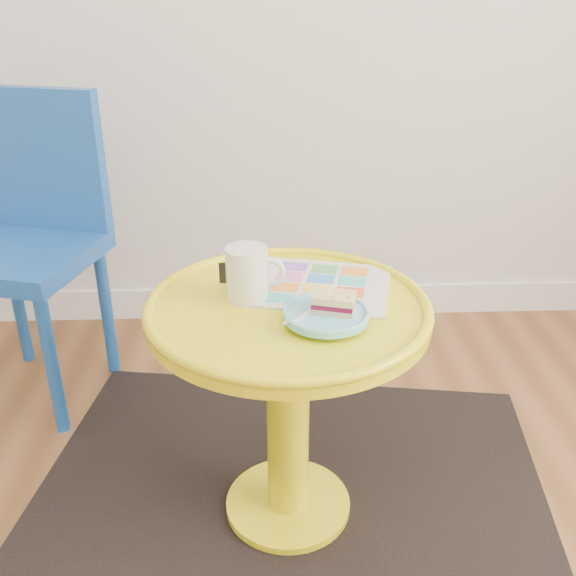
{
  "coord_description": "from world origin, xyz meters",
  "views": [
    {
      "loc": [
        0.36,
        -0.25,
        1.2
      ],
      "look_at": [
        0.41,
        0.96,
        0.61
      ],
      "focal_mm": 40.0,
      "sensor_mm": 36.0,
      "label": 1
    }
  ],
  "objects_px": {
    "plate": "(326,315)",
    "chair": "(30,229)",
    "side_table": "(288,369)",
    "mug": "(248,272)",
    "newspaper": "(319,285)"
  },
  "relations": [
    {
      "from": "side_table",
      "to": "mug",
      "type": "bearing_deg",
      "value": 157.64
    },
    {
      "from": "side_table",
      "to": "newspaper",
      "type": "relative_size",
      "value": 1.95
    },
    {
      "from": "plate",
      "to": "side_table",
      "type": "bearing_deg",
      "value": 131.91
    },
    {
      "from": "side_table",
      "to": "plate",
      "type": "bearing_deg",
      "value": -48.09
    },
    {
      "from": "side_table",
      "to": "chair",
      "type": "height_order",
      "value": "chair"
    },
    {
      "from": "newspaper",
      "to": "mug",
      "type": "height_order",
      "value": "mug"
    },
    {
      "from": "side_table",
      "to": "plate",
      "type": "xyz_separation_m",
      "value": [
        0.07,
        -0.08,
        0.18
      ]
    },
    {
      "from": "mug",
      "to": "plate",
      "type": "distance_m",
      "value": 0.2
    },
    {
      "from": "chair",
      "to": "mug",
      "type": "relative_size",
      "value": 7.18
    },
    {
      "from": "side_table",
      "to": "mug",
      "type": "distance_m",
      "value": 0.24
    },
    {
      "from": "newspaper",
      "to": "mug",
      "type": "relative_size",
      "value": 2.42
    },
    {
      "from": "plate",
      "to": "chair",
      "type": "bearing_deg",
      "value": 139.65
    },
    {
      "from": "chair",
      "to": "newspaper",
      "type": "distance_m",
      "value": 0.97
    },
    {
      "from": "mug",
      "to": "plate",
      "type": "xyz_separation_m",
      "value": [
        0.16,
        -0.12,
        -0.04
      ]
    },
    {
      "from": "chair",
      "to": "mug",
      "type": "distance_m",
      "value": 0.88
    }
  ]
}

